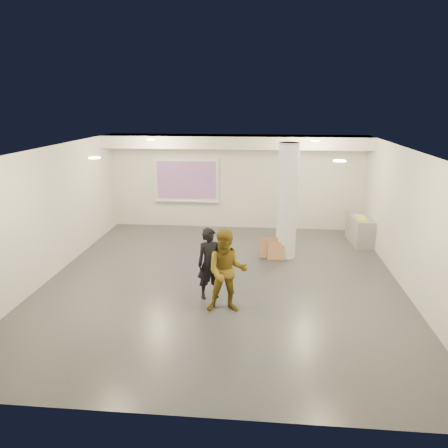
# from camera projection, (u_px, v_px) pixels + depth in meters

# --- Properties ---
(floor) EXTENTS (8.00, 9.00, 0.01)m
(floor) POSITION_uv_depth(u_px,v_px,m) (222.00, 281.00, 10.02)
(floor) COLOR #37393E
(floor) RESTS_ON ground
(ceiling) EXTENTS (8.00, 9.00, 0.01)m
(ceiling) POSITION_uv_depth(u_px,v_px,m) (222.00, 149.00, 9.20)
(ceiling) COLOR white
(ceiling) RESTS_ON floor
(wall_back) EXTENTS (8.00, 0.01, 3.00)m
(wall_back) POSITION_uv_depth(u_px,v_px,m) (236.00, 182.00, 13.92)
(wall_back) COLOR silver
(wall_back) RESTS_ON floor
(wall_front) EXTENTS (8.00, 0.01, 3.00)m
(wall_front) POSITION_uv_depth(u_px,v_px,m) (186.00, 313.00, 5.30)
(wall_front) COLOR silver
(wall_front) RESTS_ON floor
(wall_left) EXTENTS (0.01, 9.00, 3.00)m
(wall_left) POSITION_uv_depth(u_px,v_px,m) (48.00, 214.00, 9.98)
(wall_left) COLOR silver
(wall_left) RESTS_ON floor
(wall_right) EXTENTS (0.01, 9.00, 3.00)m
(wall_right) POSITION_uv_depth(u_px,v_px,m) (410.00, 223.00, 9.24)
(wall_right) COLOR silver
(wall_right) RESTS_ON floor
(soffit_band) EXTENTS (8.00, 1.10, 0.36)m
(soffit_band) POSITION_uv_depth(u_px,v_px,m) (235.00, 142.00, 13.04)
(soffit_band) COLOR silver
(soffit_band) RESTS_ON ceiling
(downlight_nw) EXTENTS (0.22, 0.22, 0.02)m
(downlight_nw) POSITION_uv_depth(u_px,v_px,m) (151.00, 140.00, 11.81)
(downlight_nw) COLOR #EEC977
(downlight_nw) RESTS_ON ceiling
(downlight_ne) EXTENTS (0.22, 0.22, 0.02)m
(downlight_ne) POSITION_uv_depth(u_px,v_px,m) (315.00, 141.00, 11.40)
(downlight_ne) COLOR #EEC977
(downlight_ne) RESTS_ON ceiling
(downlight_sw) EXTENTS (0.22, 0.22, 0.02)m
(downlight_sw) POSITION_uv_depth(u_px,v_px,m) (94.00, 158.00, 7.97)
(downlight_sw) COLOR #EEC977
(downlight_sw) RESTS_ON ceiling
(downlight_se) EXTENTS (0.22, 0.22, 0.02)m
(downlight_se) POSITION_uv_depth(u_px,v_px,m) (340.00, 161.00, 7.57)
(downlight_se) COLOR #EEC977
(downlight_se) RESTS_ON ceiling
(column) EXTENTS (0.52, 0.52, 3.00)m
(column) POSITION_uv_depth(u_px,v_px,m) (287.00, 201.00, 11.20)
(column) COLOR white
(column) RESTS_ON floor
(projection_screen) EXTENTS (2.10, 0.13, 1.42)m
(projection_screen) POSITION_uv_depth(u_px,v_px,m) (186.00, 181.00, 14.02)
(projection_screen) COLOR white
(projection_screen) RESTS_ON wall_back
(credenza) EXTENTS (0.64, 1.36, 0.77)m
(credenza) POSITION_uv_depth(u_px,v_px,m) (361.00, 230.00, 12.65)
(credenza) COLOR gray
(credenza) RESTS_ON floor
(papers_stack) EXTENTS (0.28, 0.35, 0.02)m
(papers_stack) POSITION_uv_depth(u_px,v_px,m) (360.00, 216.00, 12.56)
(papers_stack) COLOR silver
(papers_stack) RESTS_ON credenza
(postit_pad) EXTENTS (0.24, 0.31, 0.03)m
(postit_pad) POSITION_uv_depth(u_px,v_px,m) (362.00, 219.00, 12.27)
(postit_pad) COLOR #E2FA0B
(postit_pad) RESTS_ON credenza
(cardboard_back) EXTENTS (0.51, 0.15, 0.55)m
(cardboard_back) POSITION_uv_depth(u_px,v_px,m) (270.00, 248.00, 11.42)
(cardboard_back) COLOR #9E6D4A
(cardboard_back) RESTS_ON floor
(cardboard_front) EXTENTS (0.45, 0.22, 0.46)m
(cardboard_front) POSITION_uv_depth(u_px,v_px,m) (276.00, 251.00, 11.31)
(cardboard_front) COLOR #9E6D4A
(cardboard_front) RESTS_ON floor
(woman) EXTENTS (0.65, 0.55, 1.51)m
(woman) POSITION_uv_depth(u_px,v_px,m) (210.00, 264.00, 8.99)
(woman) COLOR black
(woman) RESTS_ON floor
(man) EXTENTS (0.86, 0.70, 1.66)m
(man) POSITION_uv_depth(u_px,v_px,m) (227.00, 271.00, 8.38)
(man) COLOR olive
(man) RESTS_ON floor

